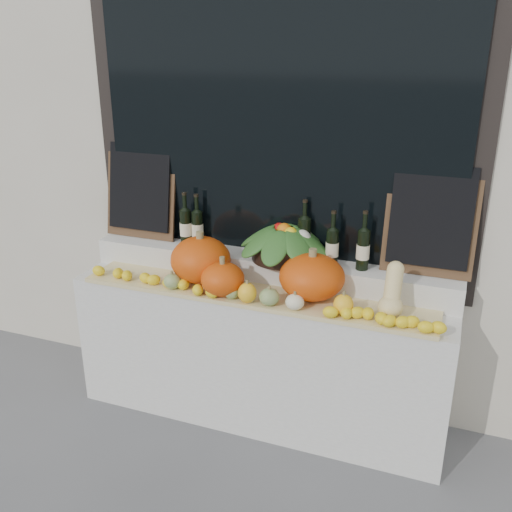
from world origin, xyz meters
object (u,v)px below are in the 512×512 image
at_px(pumpkin_right, 312,277).
at_px(wine_bottle_tall, 304,238).
at_px(pumpkin_left, 201,260).
at_px(produce_bowl, 284,241).
at_px(butternut_squash, 392,293).

height_order(pumpkin_right, wine_bottle_tall, wine_bottle_tall).
bearing_deg(wine_bottle_tall, pumpkin_left, -155.31).
bearing_deg(pumpkin_left, produce_bowl, 23.83).
bearing_deg(pumpkin_left, wine_bottle_tall, 24.69).
height_order(butternut_squash, wine_bottle_tall, wine_bottle_tall).
bearing_deg(butternut_squash, pumpkin_right, 172.63).
relative_size(pumpkin_right, produce_bowl, 0.63).
bearing_deg(produce_bowl, butternut_squash, -20.16).
bearing_deg(pumpkin_right, pumpkin_left, -179.18).
distance_m(pumpkin_left, wine_bottle_tall, 0.64).
distance_m(pumpkin_left, butternut_squash, 1.14).
bearing_deg(pumpkin_left, butternut_squash, -2.46).
xyz_separation_m(pumpkin_left, produce_bowl, (0.46, 0.20, 0.11)).
xyz_separation_m(pumpkin_right, wine_bottle_tall, (-0.12, 0.25, 0.14)).
distance_m(butternut_squash, produce_bowl, 0.74).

